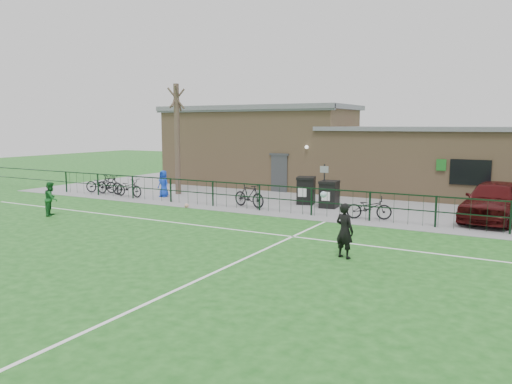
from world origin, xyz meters
The scene contains 21 objects.
ground centered at (0.00, 0.00, 0.00)m, with size 90.00×90.00×0.00m, color #185218.
paving_strip centered at (0.00, 13.50, 0.01)m, with size 34.00×13.00×0.02m, color slate.
pitch_line_touch centered at (0.00, 7.80, 0.00)m, with size 28.00×0.10×0.01m, color white.
pitch_line_mid centered at (0.00, 4.00, 0.00)m, with size 28.00×0.10×0.01m, color white.
pitch_line_perp centered at (2.00, 0.00, 0.00)m, with size 0.10×16.00×0.01m, color white.
perimeter_fence centered at (0.00, 8.00, 0.60)m, with size 28.00×0.10×1.20m, color black.
bare_tree centered at (-8.00, 10.50, 3.00)m, with size 0.30×0.30×6.00m, color #4A382D.
wheelie_bin_left centered at (-0.43, 10.73, 0.63)m, with size 0.81×0.92×1.22m, color black.
wheelie_bin_right centered at (0.94, 10.24, 0.60)m, with size 0.76×0.86×1.15m, color black.
sign_post centered at (0.70, 10.20, 1.02)m, with size 0.06×0.06×2.00m, color black.
car_maroon centered at (7.82, 10.39, 0.83)m, with size 1.92×4.78×1.63m, color #420B0C.
bicycle_a centered at (-12.08, 8.79, 0.52)m, with size 0.66×1.88×0.99m, color black.
bicycle_b centered at (-11.21, 8.56, 0.56)m, with size 0.50×1.79×1.07m, color black.
bicycle_c centered at (-9.63, 8.38, 0.51)m, with size 0.65×1.85×0.97m, color black.
bicycle_d centered at (-2.35, 8.54, 0.57)m, with size 0.52×1.83×1.10m, color black.
bicycle_e centered at (3.37, 8.35, 0.49)m, with size 0.63×1.80×0.94m, color black.
spectator_child centered at (-7.98, 9.23, 0.72)m, with size 0.69×0.45×1.41m, color blue.
goalkeeper_kick centered at (4.41, 2.30, 0.82)m, with size 2.10×2.91×1.61m.
outfield_player centered at (-8.62, 2.70, 0.72)m, with size 0.70×0.54×1.43m, color #1B5F27.
ball_ground centered at (-4.83, 7.06, 0.10)m, with size 0.20×0.20×0.20m, color silver.
clubhouse centered at (-0.88, 16.50, 2.22)m, with size 24.25×5.40×4.96m.
Camera 1 is at (9.07, -11.24, 3.82)m, focal length 35.00 mm.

